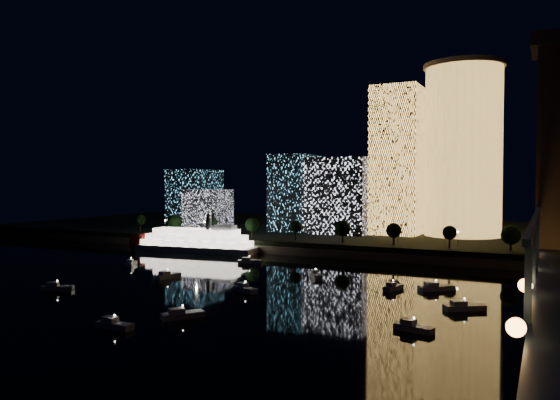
% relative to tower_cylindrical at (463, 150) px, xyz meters
% --- Properties ---
extents(ground, '(520.00, 520.00, 0.00)m').
position_rel_tower_cylindrical_xyz_m(ground, '(-27.84, -135.93, -42.24)').
color(ground, black).
rests_on(ground, ground).
extents(far_bank, '(420.00, 160.00, 5.00)m').
position_rel_tower_cylindrical_xyz_m(far_bank, '(-27.84, 24.07, -39.74)').
color(far_bank, black).
rests_on(far_bank, ground).
extents(seawall, '(420.00, 6.00, 3.00)m').
position_rel_tower_cylindrical_xyz_m(seawall, '(-27.84, -53.93, -40.74)').
color(seawall, '#6B5E4C').
rests_on(seawall, ground).
extents(tower_cylindrical, '(34.00, 34.00, 74.23)m').
position_rel_tower_cylindrical_xyz_m(tower_cylindrical, '(0.00, 0.00, 0.00)').
color(tower_cylindrical, '#ECAA4B').
rests_on(tower_cylindrical, far_bank).
extents(tower_rectangular, '(20.64, 20.64, 65.67)m').
position_rel_tower_cylindrical_xyz_m(tower_rectangular, '(-27.54, -5.16, -4.40)').
color(tower_rectangular, '#ECAA4B').
rests_on(tower_rectangular, far_bank).
extents(midrise_blocks, '(104.97, 33.17, 36.40)m').
position_rel_tower_cylindrical_xyz_m(midrise_blocks, '(-85.71, -11.44, -21.19)').
color(midrise_blocks, white).
rests_on(midrise_blocks, far_bank).
extents(riverboat, '(54.88, 16.95, 16.27)m').
position_rel_tower_cylindrical_xyz_m(riverboat, '(-96.73, -65.04, -38.07)').
color(riverboat, silver).
rests_on(riverboat, ground).
extents(motorboats, '(117.93, 89.28, 2.78)m').
position_rel_tower_cylindrical_xyz_m(motorboats, '(-32.39, -122.61, -41.42)').
color(motorboats, silver).
rests_on(motorboats, ground).
extents(esplanade_trees, '(165.80, 6.50, 8.75)m').
position_rel_tower_cylindrical_xyz_m(esplanade_trees, '(-54.94, -47.93, -31.77)').
color(esplanade_trees, black).
rests_on(esplanade_trees, far_bank).
extents(street_lamps, '(132.70, 0.70, 5.65)m').
position_rel_tower_cylindrical_xyz_m(street_lamps, '(-61.84, -41.93, -33.22)').
color(street_lamps, black).
rests_on(street_lamps, far_bank).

